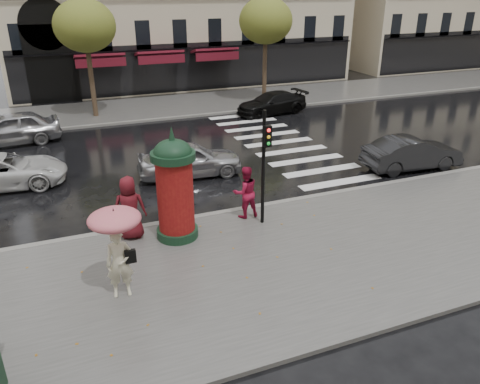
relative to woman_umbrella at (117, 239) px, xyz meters
name	(u,v)px	position (x,y,z in m)	size (l,w,h in m)	color
ground	(238,262)	(3.29, 0.47, -1.71)	(160.00, 160.00, 0.00)	black
near_sidewalk	(245,270)	(3.29, -0.03, -1.65)	(90.00, 7.00, 0.12)	#474744
far_sidewalk	(127,110)	(3.29, 19.47, -1.65)	(90.00, 6.00, 0.12)	#474744
near_kerb	(206,216)	(3.29, 3.47, -1.64)	(90.00, 0.25, 0.14)	slate
far_kerb	(136,121)	(3.29, 16.47, -1.64)	(90.00, 0.25, 0.14)	slate
zebra_crossing	(279,142)	(9.29, 10.07, -1.70)	(3.60, 11.75, 0.01)	silver
tree_far_left	(85,26)	(1.29, 18.47, 3.46)	(3.40, 3.40, 6.64)	#38281C
tree_far_right	(266,21)	(12.29, 18.47, 3.46)	(3.40, 3.40, 6.64)	#38281C
woman_umbrella	(117,239)	(0.00, 0.00, 0.00)	(1.25, 1.25, 2.41)	beige
woman_red	(245,192)	(4.49, 2.87, -0.70)	(0.86, 0.67, 1.78)	#A21436
man_burgundy	(130,208)	(0.73, 2.87, -0.60)	(0.97, 0.63, 1.98)	#571119
morris_column	(175,186)	(2.04, 2.40, 0.09)	(1.30, 1.30, 3.51)	black
traffic_light	(265,158)	(4.85, 2.20, 0.67)	(0.24, 0.35, 3.73)	black
car_silver	(190,159)	(3.90, 7.40, -0.99)	(1.70, 4.23, 1.44)	#A9A9AE
car_darkgrey	(412,153)	(12.91, 4.67, -1.01)	(1.47, 4.23, 1.39)	black
car_white	(3,171)	(-3.14, 8.96, -1.06)	(2.16, 4.68, 1.30)	silver
car_black	(272,103)	(11.43, 15.47, -1.06)	(1.82, 4.48, 1.30)	black
car_far_silver	(10,129)	(-3.14, 14.70, -0.91)	(1.89, 4.69, 1.60)	#9B9BA0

